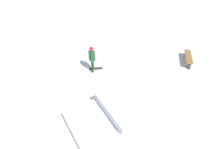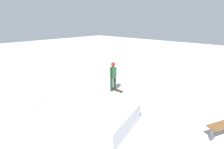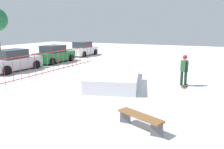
% 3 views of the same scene
% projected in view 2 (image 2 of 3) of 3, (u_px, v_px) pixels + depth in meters
% --- Properties ---
extents(ground_plane, '(60.00, 60.00, 0.00)m').
position_uv_depth(ground_plane, '(74.00, 114.00, 8.84)').
color(ground_plane, silver).
extents(skate_ramp, '(5.91, 4.01, 0.74)m').
position_uv_depth(skate_ramp, '(78.00, 113.00, 8.22)').
color(skate_ramp, silver).
rests_on(skate_ramp, ground).
extents(skater, '(0.43, 0.43, 1.73)m').
position_uv_depth(skater, '(113.00, 74.00, 11.41)').
color(skater, black).
rests_on(skater, ground).
extents(skateboard, '(0.82, 0.33, 0.09)m').
position_uv_depth(skateboard, '(117.00, 90.00, 11.59)').
color(skateboard, '#3F2D1E').
rests_on(skateboard, ground).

